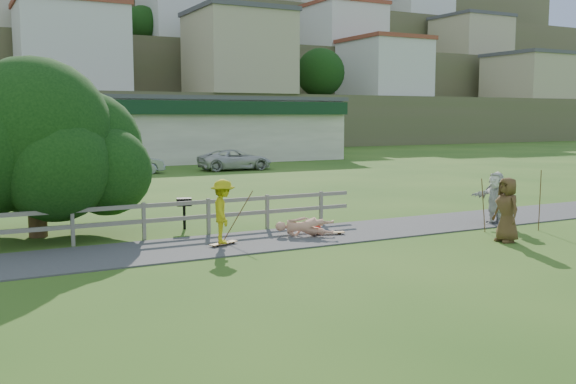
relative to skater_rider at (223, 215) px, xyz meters
name	(u,v)px	position (x,y,z in m)	size (l,w,h in m)	color
ground	(319,247)	(2.31, -1.32, -0.89)	(260.00, 260.00, 0.00)	#2A5317
path	(294,237)	(2.31, 0.18, -0.87)	(34.00, 3.00, 0.04)	#3A3A3D
fence	(122,217)	(-2.31, 1.98, -0.17)	(15.05, 0.10, 1.10)	slate
strip_mall	(137,129)	(6.31, 33.62, 1.69)	(32.50, 10.75, 5.10)	#B8B1A2
hillside	(12,43)	(2.31, 89.98, 13.53)	(220.00, 67.00, 47.50)	#565D37
skater_rider	(223,215)	(0.00, 0.00, 0.00)	(1.15, 0.66, 1.78)	#B8AF11
skater_fallen	(304,227)	(2.64, 0.11, -0.57)	(1.73, 0.41, 0.63)	tan
spectator_b	(494,199)	(9.44, -0.72, -0.04)	(0.99, 0.41, 1.70)	slate
spectator_c	(507,210)	(7.46, -3.15, 0.05)	(0.91, 0.59, 1.87)	brown
spectator_d	(496,199)	(9.18, -1.03, 0.01)	(1.67, 0.53, 1.80)	silver
car_silver	(128,163)	(3.04, 23.21, -0.18)	(1.51, 4.33, 1.43)	#939699
car_white	(235,160)	(10.19, 23.15, -0.20)	(2.28, 4.93, 1.37)	silver
tree	(36,175)	(-4.38, 3.92, 0.97)	(7.43, 7.43, 3.72)	black
bbq	(184,214)	(-0.08, 3.11, -0.39)	(0.46, 0.35, 1.00)	black
longboard_rider	(223,245)	(0.00, 0.00, -0.84)	(0.88, 0.22, 0.10)	olive
longboard_fallen	(329,234)	(3.44, 0.01, -0.84)	(0.94, 0.23, 0.10)	olive
helmet	(316,229)	(3.24, 0.46, -0.73)	(0.32, 0.32, 0.32)	#B4190B
pole_rider	(237,212)	(0.60, 0.40, -0.01)	(0.03, 0.03, 1.75)	brown
pole_spec_left	(483,205)	(7.97, -1.72, -0.03)	(0.03, 0.03, 1.71)	brown
pole_spec_right	(540,201)	(9.77, -2.31, 0.07)	(0.03, 0.03, 1.92)	brown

